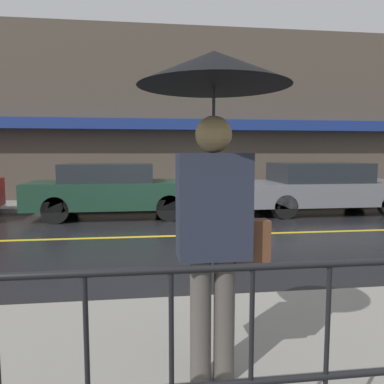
% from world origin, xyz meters
% --- Properties ---
extents(ground_plane, '(80.00, 80.00, 0.00)m').
position_xyz_m(ground_plane, '(0.00, 0.00, 0.00)').
color(ground_plane, black).
extents(sidewalk_near, '(28.00, 2.51, 0.12)m').
position_xyz_m(sidewalk_near, '(0.00, -4.73, 0.06)').
color(sidewalk_near, gray).
rests_on(sidewalk_near, ground_plane).
extents(sidewalk_far, '(28.00, 2.00, 0.12)m').
position_xyz_m(sidewalk_far, '(0.00, 4.48, 0.06)').
color(sidewalk_far, gray).
rests_on(sidewalk_far, ground_plane).
extents(lane_marking, '(25.20, 0.12, 0.01)m').
position_xyz_m(lane_marking, '(0.00, 0.00, 0.00)').
color(lane_marking, gold).
rests_on(lane_marking, ground_plane).
extents(building_storefront, '(28.00, 0.85, 5.91)m').
position_xyz_m(building_storefront, '(0.00, 5.60, 2.93)').
color(building_storefront, '#4C4238').
rests_on(building_storefront, ground_plane).
extents(railing_foreground, '(12.00, 0.04, 1.04)m').
position_xyz_m(railing_foreground, '(-0.00, -5.74, 0.77)').
color(railing_foreground, black).
rests_on(railing_foreground, sidewalk_near).
extents(pedestrian, '(0.97, 0.97, 2.17)m').
position_xyz_m(pedestrian, '(-0.23, -4.99, 1.76)').
color(pedestrian, '#4C4742').
rests_on(pedestrian, sidewalk_near).
extents(car_dark_green, '(4.33, 1.72, 1.39)m').
position_xyz_m(car_dark_green, '(-1.45, 2.47, 0.72)').
color(car_dark_green, '#193828').
rests_on(car_dark_green, ground_plane).
extents(car_grey, '(4.64, 1.86, 1.39)m').
position_xyz_m(car_grey, '(4.25, 2.47, 0.71)').
color(car_grey, slate).
rests_on(car_grey, ground_plane).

